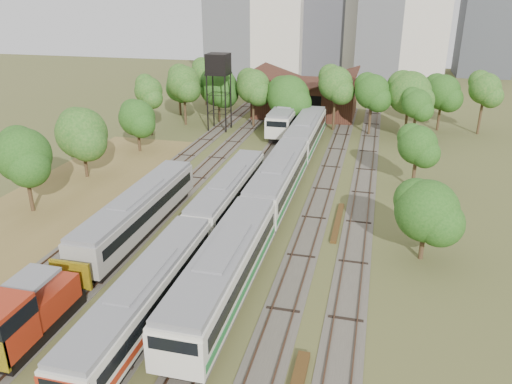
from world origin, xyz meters
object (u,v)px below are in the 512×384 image
(railcar_red_set, at_px, (195,234))
(shunter_locomotive, at_px, (21,316))
(water_tower, at_px, (218,66))
(railcar_green_set, at_px, (278,181))

(railcar_red_set, height_order, shunter_locomotive, shunter_locomotive)
(railcar_red_set, relative_size, shunter_locomotive, 4.27)
(shunter_locomotive, bearing_deg, water_tower, 94.50)
(railcar_red_set, bearing_deg, railcar_green_set, 71.83)
(railcar_green_set, distance_m, water_tower, 29.06)
(railcar_red_set, xyz_separation_m, water_tower, (-9.86, 36.70, 7.47))
(shunter_locomotive, relative_size, water_tower, 0.74)
(shunter_locomotive, bearing_deg, railcar_red_set, 64.10)
(railcar_red_set, distance_m, shunter_locomotive, 13.74)
(railcar_green_set, xyz_separation_m, shunter_locomotive, (-10.00, -24.54, -0.20))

